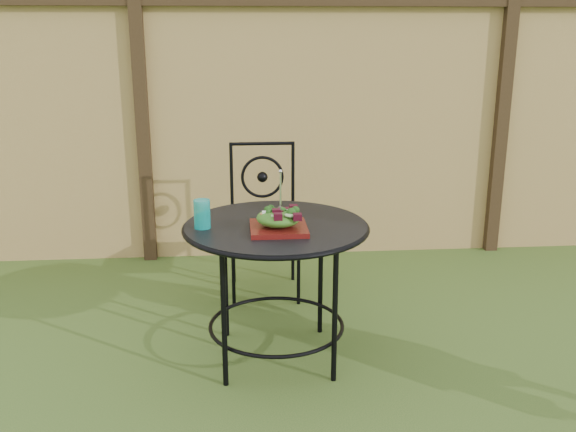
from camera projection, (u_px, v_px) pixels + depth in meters
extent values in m
plane|color=#254516|center=(389.00, 417.00, 2.83)|extent=(60.00, 60.00, 0.00)
cube|color=#D7B36A|center=(325.00, 135.00, 4.68)|extent=(8.00, 0.05, 1.80)
cube|color=black|center=(328.00, 1.00, 4.37)|extent=(8.00, 0.07, 0.07)
cube|color=black|center=(143.00, 132.00, 4.52)|extent=(0.09, 0.09, 1.90)
cube|color=black|center=(501.00, 127.00, 4.72)|extent=(0.09, 0.09, 1.90)
cylinder|color=black|center=(276.00, 226.00, 3.16)|extent=(0.90, 0.90, 0.02)
torus|color=black|center=(276.00, 227.00, 3.16)|extent=(0.92, 0.92, 0.02)
torus|color=black|center=(276.00, 325.00, 3.31)|extent=(0.70, 0.70, 0.02)
cylinder|color=black|center=(321.00, 273.00, 3.53)|extent=(0.03, 0.03, 0.71)
cylinder|color=black|center=(225.00, 276.00, 3.49)|extent=(0.03, 0.03, 0.71)
cylinder|color=black|center=(224.00, 318.00, 2.99)|extent=(0.03, 0.03, 0.71)
cylinder|color=black|center=(335.00, 314.00, 3.03)|extent=(0.03, 0.03, 0.71)
cube|color=black|center=(264.00, 226.00, 4.05)|extent=(0.46, 0.46, 0.03)
cylinder|color=black|center=(262.00, 144.00, 4.11)|extent=(0.42, 0.02, 0.02)
torus|color=black|center=(262.00, 177.00, 4.17)|extent=(0.28, 0.02, 0.28)
cylinder|color=black|center=(233.00, 273.00, 3.91)|extent=(0.02, 0.02, 0.44)
cylinder|color=black|center=(299.00, 271.00, 3.94)|extent=(0.02, 0.02, 0.44)
cylinder|color=black|center=(233.00, 251.00, 4.29)|extent=(0.02, 0.02, 0.44)
cylinder|color=black|center=(293.00, 249.00, 4.32)|extent=(0.02, 0.02, 0.44)
cylinder|color=black|center=(232.00, 181.00, 4.16)|extent=(0.02, 0.02, 0.50)
cylinder|color=black|center=(293.00, 179.00, 4.19)|extent=(0.02, 0.02, 0.50)
cube|color=#480A0C|center=(279.00, 228.00, 3.05)|extent=(0.27, 0.27, 0.02)
ellipsoid|color=#235614|center=(279.00, 218.00, 3.04)|extent=(0.21, 0.21, 0.08)
cylinder|color=silver|center=(281.00, 191.00, 3.00)|extent=(0.01, 0.01, 0.18)
cylinder|color=#0D9C95|center=(202.00, 214.00, 3.08)|extent=(0.08, 0.08, 0.14)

